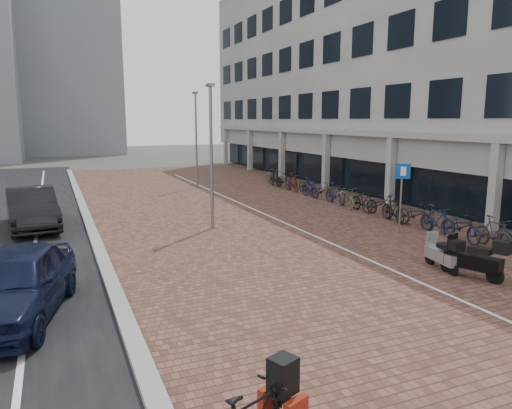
% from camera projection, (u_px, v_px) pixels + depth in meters
% --- Properties ---
extents(ground, '(140.00, 140.00, 0.00)m').
position_uv_depth(ground, '(358.00, 302.00, 11.04)').
color(ground, '#474442').
rests_on(ground, ground).
extents(plaza_brick, '(14.50, 42.00, 0.04)m').
position_uv_depth(plaza_brick, '(245.00, 208.00, 22.68)').
color(plaza_brick, brown).
rests_on(plaza_brick, ground).
extents(curb, '(0.35, 42.00, 0.14)m').
position_uv_depth(curb, '(87.00, 219.00, 19.94)').
color(curb, gray).
rests_on(curb, ground).
extents(lane_line, '(0.12, 44.00, 0.00)m').
position_uv_depth(lane_line, '(38.00, 224.00, 19.21)').
color(lane_line, white).
rests_on(lane_line, street_asphalt).
extents(parking_line, '(0.10, 30.00, 0.00)m').
position_uv_depth(parking_line, '(249.00, 207.00, 22.75)').
color(parking_line, white).
rests_on(parking_line, plaza_brick).
extents(office_building, '(8.40, 40.00, 15.00)m').
position_uv_depth(office_building, '(388.00, 48.00, 29.05)').
color(office_building, '#ACACA7').
rests_on(office_building, ground).
extents(car_navy, '(2.85, 4.77, 1.52)m').
position_uv_depth(car_navy, '(15.00, 284.00, 9.99)').
color(car_navy, black).
rests_on(car_navy, ground).
extents(car_dark, '(2.14, 4.90, 1.57)m').
position_uv_depth(car_dark, '(32.00, 208.00, 18.36)').
color(car_dark, black).
rests_on(car_dark, ground).
extents(scooter_front, '(0.71, 1.53, 1.02)m').
position_uv_depth(scooter_front, '(442.00, 253.00, 13.24)').
color(scooter_front, '#A1A1A5').
rests_on(scooter_front, ground).
extents(scooter_mid, '(1.07, 1.77, 1.16)m').
position_uv_depth(scooter_mid, '(473.00, 258.00, 12.50)').
color(scooter_mid, black).
rests_on(scooter_mid, ground).
extents(parking_sign, '(0.51, 0.25, 2.59)m').
position_uv_depth(parking_sign, '(402.00, 187.00, 17.23)').
color(parking_sign, slate).
rests_on(parking_sign, ground).
extents(lamp_near, '(0.12, 0.12, 5.39)m').
position_uv_depth(lamp_near, '(211.00, 159.00, 17.90)').
color(lamp_near, slate).
rests_on(lamp_near, ground).
extents(lamp_far, '(0.12, 0.12, 5.72)m').
position_uv_depth(lamp_far, '(196.00, 141.00, 28.98)').
color(lamp_far, gray).
rests_on(lamp_far, ground).
extents(bike_row, '(1.42, 20.40, 1.05)m').
position_uv_depth(bike_row, '(349.00, 197.00, 22.72)').
color(bike_row, '#222228').
rests_on(bike_row, ground).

